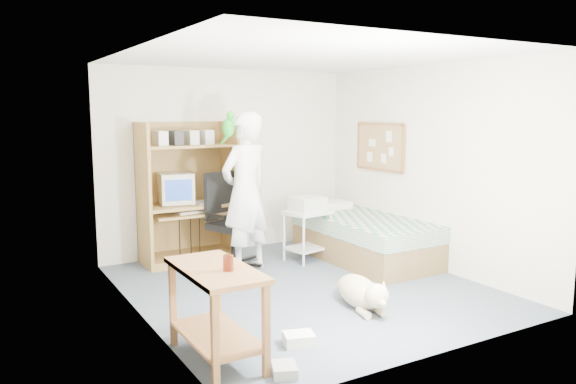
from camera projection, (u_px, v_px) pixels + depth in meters
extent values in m
plane|color=#424C5A|center=(304.00, 287.00, 6.22)|extent=(4.00, 4.00, 0.00)
cube|color=white|center=(228.00, 161.00, 7.75)|extent=(3.60, 0.02, 2.50)
cube|color=white|center=(428.00, 167.00, 6.93)|extent=(0.02, 4.00, 2.50)
cube|color=white|center=(138.00, 187.00, 5.14)|extent=(0.02, 4.00, 2.50)
cube|color=white|center=(305.00, 57.00, 5.86)|extent=(3.60, 4.00, 0.02)
cube|color=olive|center=(144.00, 196.00, 6.91)|extent=(0.04, 0.60, 1.80)
cube|color=olive|center=(230.00, 189.00, 7.48)|extent=(0.04, 0.60, 1.80)
cube|color=olive|center=(181.00, 190.00, 7.44)|extent=(1.20, 0.02, 1.80)
cube|color=olive|center=(189.00, 205.00, 7.22)|extent=(1.12, 0.60, 0.04)
cube|color=olive|center=(191.00, 213.00, 7.16)|extent=(1.00, 0.50, 0.03)
cube|color=olive|center=(187.00, 146.00, 7.11)|extent=(1.12, 0.55, 0.03)
cube|color=olive|center=(190.00, 257.00, 7.32)|extent=(1.12, 0.60, 0.10)
cube|color=brown|center=(364.00, 246.00, 7.35)|extent=(1.00, 2.00, 0.36)
cube|color=teal|center=(365.00, 225.00, 7.31)|extent=(1.02, 2.02, 0.20)
cube|color=white|center=(330.00, 206.00, 7.98)|extent=(0.55, 0.35, 0.12)
cube|color=brown|center=(216.00, 270.00, 4.32)|extent=(0.50, 1.00, 0.04)
cube|color=brown|center=(215.00, 343.00, 3.89)|extent=(0.05, 0.05, 0.70)
cube|color=brown|center=(266.00, 332.00, 4.09)|extent=(0.05, 0.05, 0.70)
cube|color=brown|center=(173.00, 304.00, 4.66)|extent=(0.05, 0.05, 0.70)
cube|color=brown|center=(217.00, 296.00, 4.86)|extent=(0.05, 0.05, 0.70)
cube|color=brown|center=(217.00, 335.00, 4.39)|extent=(0.46, 0.92, 0.03)
cube|color=olive|center=(380.00, 147.00, 7.66)|extent=(0.03, 0.90, 0.60)
cube|color=brown|center=(381.00, 124.00, 7.61)|extent=(0.04, 0.94, 0.04)
cube|color=brown|center=(380.00, 169.00, 7.70)|extent=(0.04, 0.94, 0.04)
cylinder|color=black|center=(234.00, 262.00, 7.08)|extent=(0.65, 0.65, 0.07)
cylinder|color=black|center=(234.00, 246.00, 7.05)|extent=(0.07, 0.07, 0.44)
cube|color=black|center=(233.00, 226.00, 7.01)|extent=(0.64, 0.64, 0.09)
cube|color=black|center=(219.00, 196.00, 7.12)|extent=(0.45, 0.21, 0.60)
cube|color=black|center=(217.00, 216.00, 6.78)|extent=(0.15, 0.32, 0.04)
cube|color=black|center=(249.00, 210.00, 7.19)|extent=(0.15, 0.32, 0.04)
imported|color=white|center=(245.00, 192.00, 6.76)|extent=(0.82, 0.67, 1.93)
ellipsoid|color=#13831A|center=(228.00, 128.00, 6.56)|extent=(0.14, 0.14, 0.23)
sphere|color=#13831A|center=(231.00, 115.00, 6.51)|extent=(0.10, 0.10, 0.10)
cone|color=#EA4714|center=(234.00, 115.00, 6.48)|extent=(0.05, 0.05, 0.04)
cylinder|color=#13831A|center=(225.00, 139.00, 6.62)|extent=(0.08, 0.16, 0.14)
ellipsoid|color=tan|center=(358.00, 291.00, 5.61)|extent=(0.44, 0.72, 0.31)
sphere|color=tan|center=(377.00, 296.00, 5.25)|extent=(0.23, 0.23, 0.23)
cone|color=tan|center=(373.00, 286.00, 5.20)|extent=(0.07, 0.07, 0.09)
cone|color=tan|center=(384.00, 285.00, 5.23)|extent=(0.07, 0.07, 0.09)
ellipsoid|color=tan|center=(382.00, 303.00, 5.16)|extent=(0.10, 0.13, 0.08)
cylinder|color=tan|center=(343.00, 286.00, 5.96)|extent=(0.10, 0.22, 0.11)
cube|color=silver|center=(308.00, 212.00, 7.27)|extent=(0.63, 0.54, 0.04)
cube|color=silver|center=(307.00, 248.00, 7.33)|extent=(0.57, 0.49, 0.03)
cylinder|color=silver|center=(299.00, 241.00, 7.03)|extent=(0.03, 0.03, 0.64)
cylinder|color=silver|center=(331.00, 237.00, 7.27)|extent=(0.03, 0.03, 0.64)
cylinder|color=silver|center=(284.00, 236.00, 7.35)|extent=(0.03, 0.03, 0.64)
cylinder|color=silver|center=(315.00, 232.00, 7.59)|extent=(0.03, 0.03, 0.64)
cube|color=beige|center=(308.00, 204.00, 7.25)|extent=(0.47, 0.40, 0.18)
cube|color=beige|center=(176.00, 188.00, 7.16)|extent=(0.47, 0.49, 0.39)
cube|color=navy|center=(179.00, 190.00, 6.96)|extent=(0.33, 0.07, 0.27)
cube|color=beige|center=(194.00, 211.00, 7.14)|extent=(0.46, 0.21, 0.03)
cylinder|color=yellow|center=(216.00, 197.00, 7.34)|extent=(0.08, 0.08, 0.12)
cylinder|color=#40150A|center=(228.00, 263.00, 4.22)|extent=(0.08, 0.08, 0.12)
cube|color=white|center=(299.00, 339.00, 4.69)|extent=(0.30, 0.27, 0.10)
cube|color=#A6A6A2|center=(284.00, 370.00, 4.16)|extent=(0.25, 0.27, 0.08)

